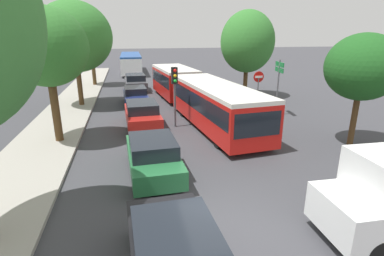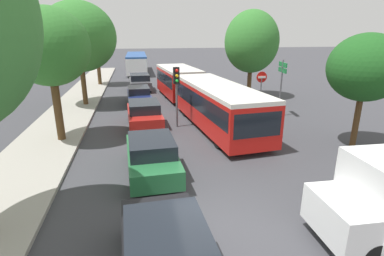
{
  "view_description": "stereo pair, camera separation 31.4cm",
  "coord_description": "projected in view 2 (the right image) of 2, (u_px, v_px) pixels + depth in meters",
  "views": [
    {
      "loc": [
        -2.44,
        -6.42,
        5.2
      ],
      "look_at": [
        0.2,
        5.79,
        1.2
      ],
      "focal_mm": 28.0,
      "sensor_mm": 36.0,
      "label": 1
    },
    {
      "loc": [
        -2.14,
        -6.49,
        5.2
      ],
      "look_at": [
        0.2,
        5.79,
        1.2
      ],
      "focal_mm": 28.0,
      "sensor_mm": 36.0,
      "label": 2
    }
  ],
  "objects": [
    {
      "name": "articulated_bus",
      "position": [
        198.0,
        92.0,
        19.99
      ],
      "size": [
        4.17,
        16.8,
        2.47
      ],
      "rotation": [
        0.0,
        0.0,
        -1.47
      ],
      "color": "red",
      "rests_on": "ground"
    },
    {
      "name": "traffic_light",
      "position": [
        176.0,
        84.0,
        16.54
      ],
      "size": [
        0.34,
        0.37,
        3.4
      ],
      "rotation": [
        0.0,
        0.0,
        -1.47
      ],
      "color": "#56595E",
      "rests_on": "ground"
    },
    {
      "name": "queued_car_navy",
      "position": [
        139.0,
        95.0,
        22.5
      ],
      "size": [
        1.79,
        3.94,
        1.35
      ],
      "rotation": [
        0.0,
        0.0,
        1.61
      ],
      "color": "navy",
      "rests_on": "ground"
    },
    {
      "name": "tree_left_mid",
      "position": [
        48.0,
        49.0,
        13.61
      ],
      "size": [
        3.66,
        3.66,
        6.36
      ],
      "color": "#51381E",
      "rests_on": "ground"
    },
    {
      "name": "tree_left_distant",
      "position": [
        96.0,
        40.0,
        29.38
      ],
      "size": [
        3.36,
        3.36,
        6.44
      ],
      "color": "#51381E",
      "rests_on": "ground"
    },
    {
      "name": "tree_right_near",
      "position": [
        367.0,
        70.0,
        13.2
      ],
      "size": [
        3.27,
        3.27,
        5.21
      ],
      "color": "#51381E",
      "rests_on": "ground"
    },
    {
      "name": "tree_left_far",
      "position": [
        79.0,
        37.0,
        20.76
      ],
      "size": [
        5.16,
        5.16,
        7.32
      ],
      "color": "#51381E",
      "rests_on": "ground"
    },
    {
      "name": "ground_plane",
      "position": [
        225.0,
        235.0,
        8.03
      ],
      "size": [
        200.0,
        200.0,
        0.0
      ],
      "primitive_type": "plane",
      "color": "#3D3D42"
    },
    {
      "name": "queued_car_graphite",
      "position": [
        140.0,
        82.0,
        28.1
      ],
      "size": [
        2.0,
        4.4,
        1.51
      ],
      "rotation": [
        0.0,
        0.0,
        1.61
      ],
      "color": "#47474C",
      "rests_on": "ground"
    },
    {
      "name": "queued_car_red",
      "position": [
        144.0,
        114.0,
        17.11
      ],
      "size": [
        1.96,
        4.31,
        1.48
      ],
      "rotation": [
        0.0,
        0.0,
        1.61
      ],
      "color": "#B21E19",
      "rests_on": "ground"
    },
    {
      "name": "tree_right_mid",
      "position": [
        252.0,
        42.0,
        23.94
      ],
      "size": [
        4.32,
        4.32,
        6.95
      ],
      "color": "#51381E",
      "rests_on": "ground"
    },
    {
      "name": "city_bus_rear",
      "position": [
        137.0,
        62.0,
        40.56
      ],
      "size": [
        2.67,
        11.34,
        2.43
      ],
      "rotation": [
        0.0,
        0.0,
        1.56
      ],
      "color": "silver",
      "rests_on": "ground"
    },
    {
      "name": "no_entry_sign",
      "position": [
        261.0,
        86.0,
        19.35
      ],
      "size": [
        0.7,
        0.08,
        2.82
      ],
      "rotation": [
        0.0,
        0.0,
        -1.57
      ],
      "color": "#56595E",
      "rests_on": "ground"
    },
    {
      "name": "kerb_strip_left",
      "position": [
        79.0,
        101.0,
        23.48
      ],
      "size": [
        3.2,
        45.56,
        0.14
      ],
      "primitive_type": "cube",
      "color": "#9E998E",
      "rests_on": "ground"
    },
    {
      "name": "queued_car_green",
      "position": [
        152.0,
        156.0,
        11.34
      ],
      "size": [
        1.94,
        4.26,
        1.46
      ],
      "rotation": [
        0.0,
        0.0,
        1.61
      ],
      "color": "#236638",
      "rests_on": "ground"
    },
    {
      "name": "direction_sign_post",
      "position": [
        282.0,
        77.0,
        18.75
      ],
      "size": [
        0.27,
        1.39,
        3.6
      ],
      "rotation": [
        0.0,
        0.0,
        2.99
      ],
      "color": "#56595E",
      "rests_on": "ground"
    }
  ]
}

